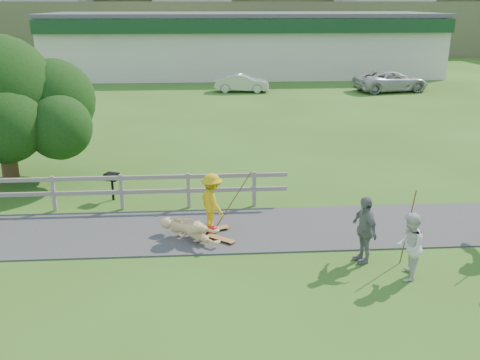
% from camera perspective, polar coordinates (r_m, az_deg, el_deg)
% --- Properties ---
extents(ground, '(260.00, 260.00, 0.00)m').
position_cam_1_polar(ground, '(13.41, -5.76, -8.09)').
color(ground, '#345718').
rests_on(ground, ground).
extents(path, '(34.00, 3.00, 0.04)m').
position_cam_1_polar(path, '(14.76, -5.61, -5.42)').
color(path, '#353538').
rests_on(path, ground).
extents(fence, '(15.05, 0.10, 1.10)m').
position_cam_1_polar(fence, '(16.96, -21.33, -0.87)').
color(fence, slate).
rests_on(fence, ground).
extents(strip_mall, '(32.50, 10.75, 5.10)m').
position_cam_1_polar(strip_mall, '(47.18, 0.30, 14.36)').
color(strip_mall, beige).
rests_on(strip_mall, ground).
extents(skater_rider, '(0.98, 1.18, 1.58)m').
position_cam_1_polar(skater_rider, '(14.34, -2.99, -2.73)').
color(skater_rider, gold).
rests_on(skater_rider, ground).
extents(skater_fallen, '(1.48, 1.69, 0.66)m').
position_cam_1_polar(skater_fallen, '(14.06, -5.39, -5.27)').
color(skater_fallen, '#DEB57A').
rests_on(skater_fallen, ground).
extents(spectator_a, '(0.86, 0.94, 1.57)m').
position_cam_1_polar(spectator_a, '(12.59, 17.59, -6.81)').
color(spectator_a, silver).
rests_on(spectator_a, ground).
extents(spectator_b, '(0.63, 1.04, 1.67)m').
position_cam_1_polar(spectator_b, '(13.09, 13.11, -5.16)').
color(spectator_b, slate).
rests_on(spectator_b, ground).
extents(car_silver, '(3.86, 1.66, 1.24)m').
position_cam_1_polar(car_silver, '(37.69, 0.19, 10.31)').
color(car_silver, silver).
rests_on(car_silver, ground).
extents(car_white, '(5.54, 3.36, 1.44)m').
position_cam_1_polar(car_white, '(39.34, 15.82, 10.12)').
color(car_white, '#BABAB6').
rests_on(car_white, ground).
extents(tree, '(5.96, 5.96, 4.37)m').
position_cam_1_polar(tree, '(19.94, -23.95, 5.94)').
color(tree, black).
rests_on(tree, ground).
extents(bbq, '(0.50, 0.45, 0.88)m').
position_cam_1_polar(bbq, '(17.29, -13.44, -0.71)').
color(bbq, black).
rests_on(bbq, ground).
extents(longboard_rider, '(0.96, 0.56, 0.10)m').
position_cam_1_polar(longboard_rider, '(14.63, -2.94, -5.43)').
color(longboard_rider, olive).
rests_on(longboard_rider, ground).
extents(longboard_fallen, '(0.79, 0.68, 0.09)m').
position_cam_1_polar(longboard_fallen, '(14.09, -2.09, -6.42)').
color(longboard_fallen, olive).
rests_on(longboard_fallen, ground).
extents(helmet, '(0.28, 0.28, 0.28)m').
position_cam_1_polar(helmet, '(14.45, -2.95, -5.36)').
color(helmet, red).
rests_on(helmet, ground).
extents(pole_rider, '(0.03, 0.03, 1.86)m').
position_cam_1_polar(pole_rider, '(14.69, -0.69, -1.61)').
color(pole_rider, brown).
rests_on(pole_rider, ground).
extents(pole_spec_left, '(0.03, 0.03, 1.87)m').
position_cam_1_polar(pole_spec_left, '(13.23, 17.48, -4.83)').
color(pole_spec_left, brown).
rests_on(pole_spec_left, ground).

